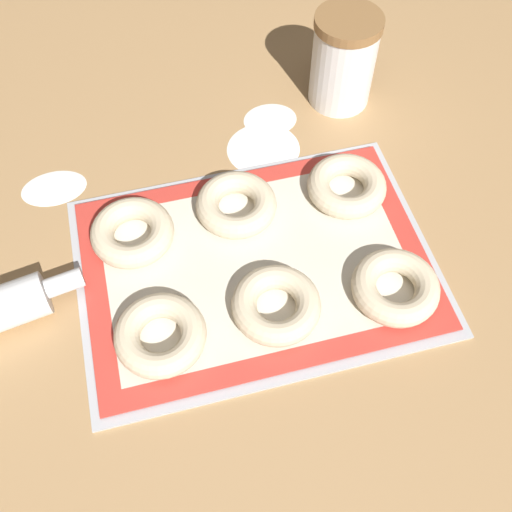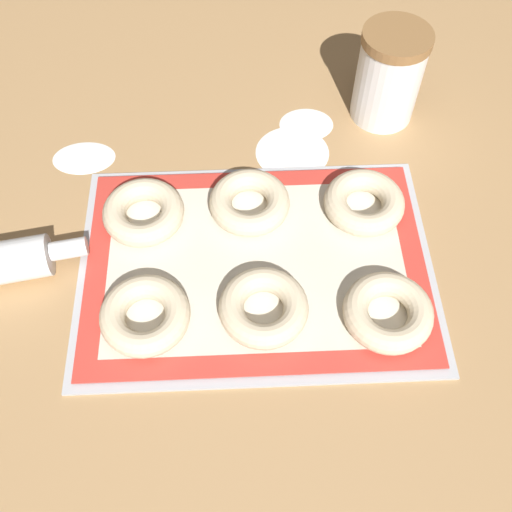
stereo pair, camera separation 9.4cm
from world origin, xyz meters
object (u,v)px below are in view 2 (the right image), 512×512
object	(u,v)px
bagel_front_right	(388,312)
bagel_back_left	(144,212)
bagel_front_left	(145,315)
flour_canister	(389,75)
bagel_front_center	(260,308)
bagel_back_right	(364,202)
baking_tray	(256,265)
bagel_back_center	(249,202)

from	to	relation	value
bagel_front_right	bagel_back_left	xyz separation A→B (m)	(-0.33, 0.18, 0.00)
bagel_front_left	flour_canister	distance (m)	0.54
bagel_front_center	bagel_back_left	size ratio (longest dim) A/B	1.00
bagel_front_right	bagel_back_right	size ratio (longest dim) A/B	1.00
baking_tray	bagel_front_right	distance (m)	0.19
bagel_front_right	flour_canister	world-z (taller)	flour_canister
baking_tray	bagel_back_center	world-z (taller)	bagel_back_center
bagel_front_center	bagel_back_right	bearing A→B (deg)	46.23
baking_tray	flour_canister	size ratio (longest dim) A/B	3.17
bagel_front_right	bagel_front_left	bearing A→B (deg)	178.31
baking_tray	bagel_front_left	world-z (taller)	bagel_front_left
bagel_front_center	flour_canister	size ratio (longest dim) A/B	0.75
bagel_front_right	bagel_back_left	bearing A→B (deg)	151.63
bagel_back_left	flour_canister	distance (m)	0.44
bagel_back_left	flour_canister	world-z (taller)	flour_canister
bagel_front_left	bagel_back_center	world-z (taller)	same
bagel_back_left	bagel_back_right	bearing A→B (deg)	0.73
bagel_front_center	bagel_back_right	distance (m)	0.23
flour_canister	bagel_front_center	bearing A→B (deg)	-120.30
bagel_front_center	baking_tray	bearing A→B (deg)	91.53
baking_tray	bagel_back_right	xyz separation A→B (m)	(0.16, 0.09, 0.02)
bagel_front_right	bagel_front_center	bearing A→B (deg)	175.20
bagel_front_right	flour_canister	bearing A→B (deg)	81.89
bagel_front_left	bagel_front_center	xyz separation A→B (m)	(0.15, 0.00, 0.00)
bagel_front_center	bagel_back_left	xyz separation A→B (m)	(-0.16, 0.16, 0.00)
bagel_front_center	bagel_front_right	world-z (taller)	same
bagel_front_center	bagel_front_left	bearing A→B (deg)	-178.23
bagel_back_right	baking_tray	bearing A→B (deg)	-151.91
bagel_back_center	bagel_back_right	distance (m)	0.17
bagel_back_right	flour_canister	xyz separation A→B (m)	(0.06, 0.21, 0.05)
bagel_front_left	bagel_front_center	world-z (taller)	same
flour_canister	baking_tray	bearing A→B (deg)	-126.83
bagel_back_center	bagel_front_right	bearing A→B (deg)	-47.35
bagel_back_right	bagel_front_right	bearing A→B (deg)	-88.21
baking_tray	bagel_back_center	bearing A→B (deg)	93.38
bagel_front_center	bagel_front_right	xyz separation A→B (m)	(0.17, -0.01, 0.00)
baking_tray	bagel_back_left	world-z (taller)	bagel_back_left
bagel_front_left	flour_canister	xyz separation A→B (m)	(0.37, 0.39, 0.05)
bagel_front_left	bagel_back_left	xyz separation A→B (m)	(-0.01, 0.17, 0.00)
bagel_front_center	bagel_front_right	bearing A→B (deg)	-4.80
bagel_front_left	bagel_back_right	world-z (taller)	same
bagel_front_right	flour_canister	xyz separation A→B (m)	(0.06, 0.39, 0.05)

